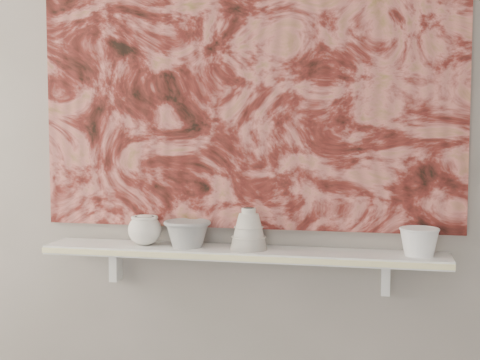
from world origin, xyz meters
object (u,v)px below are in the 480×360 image
(bowl_grey, at_px, (187,233))
(bell_vessel, at_px, (249,229))
(shelf, at_px, (241,253))
(cup_cream, at_px, (145,230))
(bowl_white, at_px, (419,241))
(painting, at_px, (246,72))

(bowl_grey, relative_size, bell_vessel, 1.16)
(shelf, xyz_separation_m, bowl_grey, (-0.19, 0.00, 0.06))
(bowl_grey, height_order, cup_cream, cup_cream)
(cup_cream, xyz_separation_m, bowl_white, (0.95, 0.00, -0.01))
(bowl_grey, height_order, bell_vessel, bell_vessel)
(shelf, relative_size, bowl_white, 10.79)
(shelf, distance_m, painting, 0.63)
(bell_vessel, bearing_deg, bowl_white, 0.00)
(bowl_white, bearing_deg, bell_vessel, 180.00)
(bowl_grey, bearing_deg, painting, 22.64)
(painting, height_order, bell_vessel, painting)
(painting, distance_m, bowl_white, 0.82)
(bowl_grey, relative_size, bowl_white, 1.28)
(painting, height_order, bowl_white, painting)
(bell_vessel, bearing_deg, cup_cream, 180.00)
(shelf, xyz_separation_m, bell_vessel, (0.03, 0.00, 0.09))
(bowl_grey, bearing_deg, shelf, 0.00)
(shelf, bearing_deg, bowl_grey, 180.00)
(painting, relative_size, bowl_white, 11.57)
(painting, distance_m, bell_vessel, 0.55)
(shelf, bearing_deg, bell_vessel, 0.00)
(painting, relative_size, bell_vessel, 10.49)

